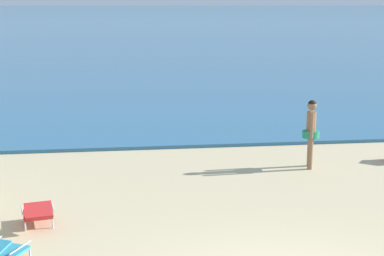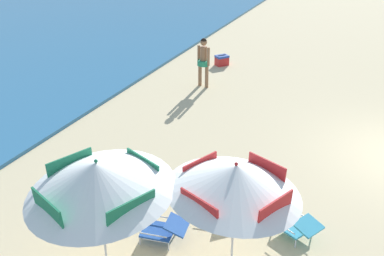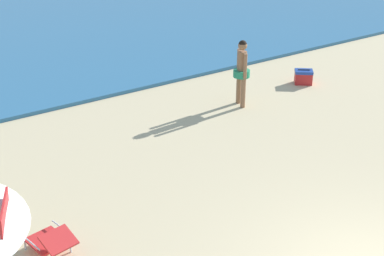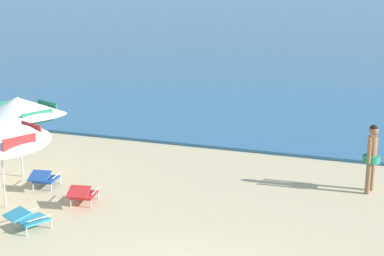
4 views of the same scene
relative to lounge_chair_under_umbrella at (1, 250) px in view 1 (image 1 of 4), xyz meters
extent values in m
cube|color=#2D668E|center=(4.14, 407.13, -0.23)|extent=(800.00, 800.00, 0.10)
cube|color=teal|center=(0.05, 0.11, -0.08)|extent=(0.73, 0.77, 0.04)
cylinder|color=silver|center=(-0.04, 0.47, -0.19)|extent=(0.03, 0.03, 0.18)
cylinder|color=silver|center=(0.40, 0.25, -0.19)|extent=(0.03, 0.03, 0.18)
cylinder|color=silver|center=(0.30, -0.02, 0.04)|extent=(0.27, 0.49, 0.02)
cube|color=red|center=(0.34, 1.78, -0.08)|extent=(0.62, 0.69, 0.04)
cube|color=red|center=(0.41, 1.41, 0.14)|extent=(0.56, 0.49, 0.19)
cylinder|color=silver|center=(0.04, 2.01, -0.19)|extent=(0.03, 0.03, 0.18)
cylinder|color=silver|center=(0.52, 2.10, -0.19)|extent=(0.03, 0.03, 0.18)
cylinder|color=silver|center=(0.15, 1.45, -0.19)|extent=(0.03, 0.03, 0.18)
cylinder|color=silver|center=(0.63, 1.54, -0.19)|extent=(0.03, 0.03, 0.18)
cylinder|color=silver|center=(0.06, 1.72, 0.04)|extent=(0.13, 0.53, 0.02)
cylinder|color=silver|center=(0.61, 1.83, 0.04)|extent=(0.13, 0.53, 0.02)
cylinder|color=#8C6042|center=(6.70, 4.96, 0.14)|extent=(0.12, 0.12, 0.85)
cylinder|color=#8C6042|center=(6.62, 4.67, 0.14)|extent=(0.12, 0.12, 0.85)
cylinder|color=#23845B|center=(6.66, 4.81, 0.59)|extent=(0.42, 0.42, 0.18)
cylinder|color=#8C6042|center=(6.66, 4.81, 0.87)|extent=(0.23, 0.23, 0.60)
cylinder|color=#8C6042|center=(6.72, 5.02, 0.85)|extent=(0.09, 0.09, 0.64)
cylinder|color=#8C6042|center=(6.61, 4.61, 0.85)|extent=(0.09, 0.09, 0.64)
sphere|color=#8C6042|center=(6.66, 4.81, 1.32)|extent=(0.23, 0.23, 0.23)
sphere|color=black|center=(6.66, 4.81, 1.35)|extent=(0.21, 0.21, 0.21)
camera|label=1|loc=(1.91, -8.75, 3.81)|focal=53.92mm
camera|label=2|loc=(-7.18, -1.02, 5.59)|focal=42.62mm
camera|label=3|loc=(-1.81, -5.67, 5.47)|focal=52.65mm
camera|label=4|loc=(7.07, -9.44, 4.84)|focal=53.92mm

